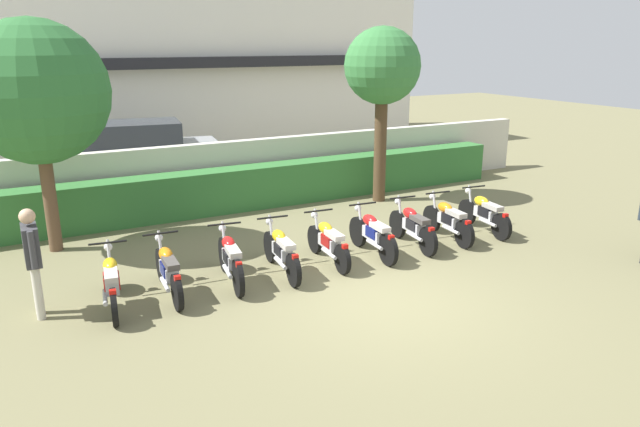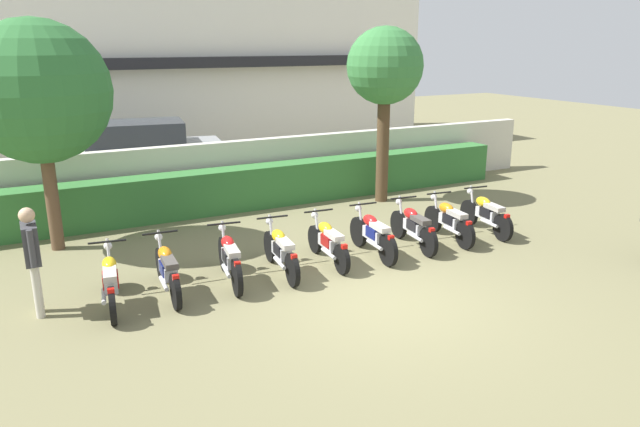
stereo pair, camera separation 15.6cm
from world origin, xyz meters
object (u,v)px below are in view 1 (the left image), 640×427
parked_car (138,155)px  motorcycle_in_row_3 (281,250)px  motorcycle_in_row_5 (373,234)px  motorcycle_in_row_0 (112,282)px  motorcycle_in_row_6 (413,226)px  inspector_person (32,253)px  motorcycle_in_row_8 (484,213)px  motorcycle_in_row_1 (168,270)px  motorcycle_in_row_7 (448,220)px  motorcycle_in_row_2 (230,258)px  tree_far_side (382,69)px  motorcycle_in_row_4 (328,241)px  tree_near_inspector (36,93)px

parked_car → motorcycle_in_row_3: parked_car is taller
motorcycle_in_row_5 → parked_car: bearing=22.9°
parked_car → motorcycle_in_row_0: 8.51m
parked_car → motorcycle_in_row_0: size_ratio=2.45×
motorcycle_in_row_0 → motorcycle_in_row_6: (6.00, 0.10, 0.00)m
inspector_person → motorcycle_in_row_6: bearing=-0.9°
motorcycle_in_row_5 → motorcycle_in_row_8: 3.01m
motorcycle_in_row_1 → motorcycle_in_row_7: (6.01, 0.03, -0.00)m
motorcycle_in_row_1 → inspector_person: size_ratio=1.11×
motorcycle_in_row_1 → motorcycle_in_row_5: bearing=-86.9°
motorcycle_in_row_0 → motorcycle_in_row_5: size_ratio=1.04×
parked_car → motorcycle_in_row_2: bearing=-83.0°
motorcycle_in_row_8 → tree_far_side: bearing=15.3°
motorcycle_in_row_2 → motorcycle_in_row_3: (0.97, -0.02, -0.01)m
motorcycle_in_row_5 → motorcycle_in_row_8: (3.01, 0.07, -0.01)m
tree_far_side → motorcycle_in_row_2: bearing=-147.6°
motorcycle_in_row_0 → motorcycle_in_row_1: size_ratio=1.00×
motorcycle_in_row_4 → parked_car: bearing=16.8°
tree_far_side → motorcycle_in_row_8: tree_far_side is taller
inspector_person → motorcycle_in_row_4: bearing=-1.3°
motorcycle_in_row_5 → motorcycle_in_row_7: bearing=-84.3°
tree_near_inspector → motorcycle_in_row_3: bearing=-43.6°
tree_near_inspector → inspector_person: bearing=-99.4°
motorcycle_in_row_3 → motorcycle_in_row_7: motorcycle_in_row_3 is taller
tree_far_side → motorcycle_in_row_5: bearing=-125.7°
parked_car → motorcycle_in_row_5: size_ratio=2.56×
parked_car → motorcycle_in_row_3: 8.21m
motorcycle_in_row_5 → motorcycle_in_row_8: size_ratio=1.01×
parked_car → inspector_person: 8.63m
motorcycle_in_row_1 → motorcycle_in_row_7: bearing=-86.3°
tree_near_inspector → parked_car: bearing=60.2°
parked_car → motorcycle_in_row_1: parked_car is taller
tree_far_side → inspector_person: 9.45m
motorcycle_in_row_8 → inspector_person: bearing=96.0°
motorcycle_in_row_6 → motorcycle_in_row_8: 1.99m
motorcycle_in_row_7 → motorcycle_in_row_3: bearing=96.9°
tree_near_inspector → motorcycle_in_row_6: size_ratio=2.47×
parked_car → motorcycle_in_row_4: bearing=-69.1°
inspector_person → motorcycle_in_row_3: bearing=-2.6°
parked_car → motorcycle_in_row_7: bearing=-51.3°
motorcycle_in_row_0 → inspector_person: inspector_person is taller
motorcycle_in_row_1 → motorcycle_in_row_3: motorcycle_in_row_3 is taller
tree_near_inspector → inspector_person: tree_near_inspector is taller
motorcycle_in_row_3 → motorcycle_in_row_8: bearing=-82.8°
motorcycle_in_row_6 → motorcycle_in_row_8: size_ratio=1.01×
motorcycle_in_row_3 → motorcycle_in_row_5: (2.00, 0.01, 0.01)m
motorcycle_in_row_0 → motorcycle_in_row_8: bearing=-81.2°
motorcycle_in_row_1 → motorcycle_in_row_2: 1.09m
tree_far_side → motorcycle_in_row_6: (-1.47, -3.41, -2.98)m
motorcycle_in_row_2 → motorcycle_in_row_4: 1.99m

